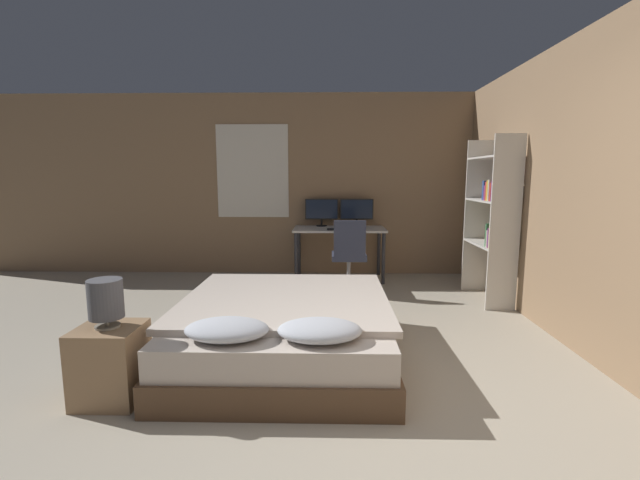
{
  "coord_description": "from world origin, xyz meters",
  "views": [
    {
      "loc": [
        -0.15,
        -2.19,
        1.49
      ],
      "look_at": [
        -0.26,
        2.74,
        0.75
      ],
      "focal_mm": 24.0,
      "sensor_mm": 36.0,
      "label": 1
    }
  ],
  "objects_px": {
    "monitor_left": "(322,210)",
    "computer_mouse": "(359,229)",
    "monitor_right": "(357,211)",
    "office_chair": "(349,263)",
    "bed": "(285,329)",
    "bedside_lamp": "(106,300)",
    "bookshelf": "(494,211)",
    "keyboard": "(340,229)",
    "desk": "(339,235)",
    "nightstand": "(111,364)"
  },
  "relations": [
    {
      "from": "nightstand",
      "to": "desk",
      "type": "relative_size",
      "value": 0.39
    },
    {
      "from": "nightstand",
      "to": "bookshelf",
      "type": "xyz_separation_m",
      "value": [
        3.37,
        2.35,
        0.83
      ]
    },
    {
      "from": "office_chair",
      "to": "desk",
      "type": "bearing_deg",
      "value": 98.83
    },
    {
      "from": "nightstand",
      "to": "bedside_lamp",
      "type": "bearing_deg",
      "value": 0.0
    },
    {
      "from": "monitor_left",
      "to": "monitor_right",
      "type": "bearing_deg",
      "value": 0.0
    },
    {
      "from": "nightstand",
      "to": "monitor_left",
      "type": "xyz_separation_m",
      "value": [
        1.34,
        3.68,
        0.73
      ]
    },
    {
      "from": "bedside_lamp",
      "to": "computer_mouse",
      "type": "bearing_deg",
      "value": 59.9
    },
    {
      "from": "bookshelf",
      "to": "monitor_left",
      "type": "bearing_deg",
      "value": 146.77
    },
    {
      "from": "monitor_left",
      "to": "computer_mouse",
      "type": "distance_m",
      "value": 0.74
    },
    {
      "from": "keyboard",
      "to": "office_chair",
      "type": "height_order",
      "value": "office_chair"
    },
    {
      "from": "bedside_lamp",
      "to": "monitor_left",
      "type": "distance_m",
      "value": 3.93
    },
    {
      "from": "monitor_left",
      "to": "computer_mouse",
      "type": "bearing_deg",
      "value": -41.51
    },
    {
      "from": "nightstand",
      "to": "monitor_right",
      "type": "height_order",
      "value": "monitor_right"
    },
    {
      "from": "desk",
      "to": "bookshelf",
      "type": "relative_size",
      "value": 0.68
    },
    {
      "from": "bed",
      "to": "office_chair",
      "type": "bearing_deg",
      "value": 73.28
    },
    {
      "from": "bedside_lamp",
      "to": "computer_mouse",
      "type": "relative_size",
      "value": 4.58
    },
    {
      "from": "bed",
      "to": "monitor_left",
      "type": "relative_size",
      "value": 3.96
    },
    {
      "from": "desk",
      "to": "computer_mouse",
      "type": "relative_size",
      "value": 18.71
    },
    {
      "from": "bed",
      "to": "computer_mouse",
      "type": "xyz_separation_m",
      "value": [
        0.77,
        2.52,
        0.52
      ]
    },
    {
      "from": "bedside_lamp",
      "to": "bookshelf",
      "type": "xyz_separation_m",
      "value": [
        3.37,
        2.35,
        0.39
      ]
    },
    {
      "from": "nightstand",
      "to": "monitor_left",
      "type": "distance_m",
      "value": 3.98
    },
    {
      "from": "desk",
      "to": "keyboard",
      "type": "xyz_separation_m",
      "value": [
        0.0,
        -0.23,
        0.1
      ]
    },
    {
      "from": "nightstand",
      "to": "monitor_left",
      "type": "height_order",
      "value": "monitor_left"
    },
    {
      "from": "bedside_lamp",
      "to": "office_chair",
      "type": "relative_size",
      "value": 0.34
    },
    {
      "from": "keyboard",
      "to": "office_chair",
      "type": "relative_size",
      "value": 0.37
    },
    {
      "from": "nightstand",
      "to": "monitor_right",
      "type": "bearing_deg",
      "value": 63.23
    },
    {
      "from": "monitor_right",
      "to": "bedside_lamp",
      "type": "bearing_deg",
      "value": -116.77
    },
    {
      "from": "bed",
      "to": "monitor_left",
      "type": "xyz_separation_m",
      "value": [
        0.24,
        2.99,
        0.74
      ]
    },
    {
      "from": "office_chair",
      "to": "monitor_right",
      "type": "bearing_deg",
      "value": 80.89
    },
    {
      "from": "keyboard",
      "to": "computer_mouse",
      "type": "distance_m",
      "value": 0.27
    },
    {
      "from": "monitor_left",
      "to": "bookshelf",
      "type": "height_order",
      "value": "bookshelf"
    },
    {
      "from": "bedside_lamp",
      "to": "desk",
      "type": "distance_m",
      "value": 3.8
    },
    {
      "from": "monitor_right",
      "to": "office_chair",
      "type": "bearing_deg",
      "value": -99.11
    },
    {
      "from": "monitor_right",
      "to": "bookshelf",
      "type": "distance_m",
      "value": 2.02
    },
    {
      "from": "bedside_lamp",
      "to": "monitor_left",
      "type": "height_order",
      "value": "monitor_left"
    },
    {
      "from": "bed",
      "to": "monitor_right",
      "type": "distance_m",
      "value": 3.17
    },
    {
      "from": "keyboard",
      "to": "monitor_left",
      "type": "bearing_deg",
      "value": 119.15
    },
    {
      "from": "nightstand",
      "to": "office_chair",
      "type": "height_order",
      "value": "office_chair"
    },
    {
      "from": "bed",
      "to": "monitor_right",
      "type": "xyz_separation_m",
      "value": [
        0.77,
        2.99,
        0.74
      ]
    },
    {
      "from": "computer_mouse",
      "to": "bookshelf",
      "type": "bearing_deg",
      "value": -29.88
    },
    {
      "from": "office_chair",
      "to": "computer_mouse",
      "type": "bearing_deg",
      "value": 71.59
    },
    {
      "from": "nightstand",
      "to": "bedside_lamp",
      "type": "height_order",
      "value": "bedside_lamp"
    },
    {
      "from": "bedside_lamp",
      "to": "monitor_left",
      "type": "xyz_separation_m",
      "value": [
        1.34,
        3.68,
        0.29
      ]
    },
    {
      "from": "bedside_lamp",
      "to": "monitor_right",
      "type": "distance_m",
      "value": 4.13
    },
    {
      "from": "nightstand",
      "to": "bookshelf",
      "type": "relative_size",
      "value": 0.26
    },
    {
      "from": "bed",
      "to": "keyboard",
      "type": "bearing_deg",
      "value": 78.66
    },
    {
      "from": "monitor_right",
      "to": "bed",
      "type": "bearing_deg",
      "value": -104.38
    },
    {
      "from": "bookshelf",
      "to": "bedside_lamp",
      "type": "bearing_deg",
      "value": -145.08
    },
    {
      "from": "office_chair",
      "to": "bedside_lamp",
      "type": "bearing_deg",
      "value": -121.9
    },
    {
      "from": "desk",
      "to": "monitor_left",
      "type": "distance_m",
      "value": 0.48
    }
  ]
}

